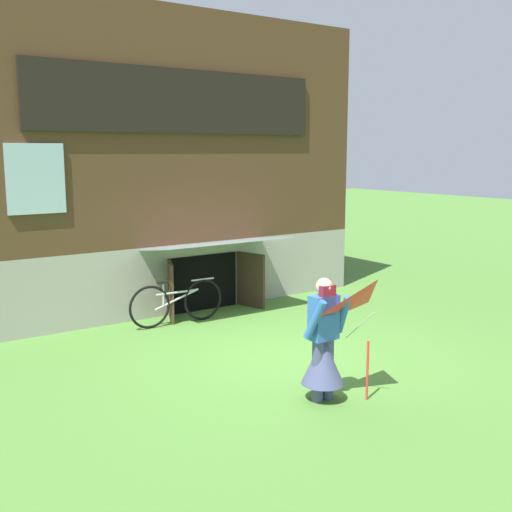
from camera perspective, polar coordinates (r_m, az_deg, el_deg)
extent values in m
plane|color=#4C7F33|center=(9.33, 2.29, -9.05)|extent=(60.00, 60.00, 0.00)
cube|color=#9E998E|center=(14.03, -11.84, -0.20)|extent=(8.00, 5.42, 1.29)
cube|color=#4C331E|center=(13.84, -12.23, 11.07)|extent=(8.00, 5.42, 4.20)
cube|color=black|center=(11.38, -6.84, 13.88)|extent=(5.54, 0.08, 1.11)
cube|color=#9EB7C6|center=(11.40, -6.89, 13.87)|extent=(5.38, 0.04, 0.99)
cube|color=#9EB7C6|center=(10.40, -19.50, 6.67)|extent=(0.90, 0.06, 1.10)
cube|color=black|center=(11.83, -4.75, -2.43)|extent=(1.40, 0.03, 1.05)
cube|color=#3D2B1E|center=(11.19, -7.80, -3.18)|extent=(0.33, 0.67, 1.05)
cube|color=#3D2B1E|center=(12.03, -0.56, -2.19)|extent=(0.25, 0.69, 1.05)
cube|color=gray|center=(11.23, -3.44, 1.18)|extent=(2.61, 1.09, 0.18)
cylinder|color=#474C75|center=(7.61, 5.66, -10.43)|extent=(0.14, 0.14, 0.76)
cylinder|color=#474C75|center=(7.71, 6.58, -10.18)|extent=(0.14, 0.14, 0.76)
cone|color=#474C75|center=(7.62, 6.13, -9.49)|extent=(0.52, 0.52, 0.57)
cube|color=#3366B7|center=(7.47, 6.21, -5.60)|extent=(0.34, 0.20, 0.54)
cylinder|color=#3366B7|center=(7.25, 5.41, -5.83)|extent=(0.16, 0.31, 0.50)
cylinder|color=#3366B7|center=(7.53, 7.98, -5.29)|extent=(0.16, 0.31, 0.50)
cube|color=maroon|center=(7.37, 6.54, -4.04)|extent=(0.20, 0.08, 0.36)
sphere|color=#D8AD8E|center=(7.38, 6.26, -2.80)|extent=(0.21, 0.21, 0.21)
pyramid|color=red|center=(7.34, 11.04, -4.59)|extent=(0.80, 0.63, 0.48)
cylinder|color=beige|center=(7.54, 9.47, -6.28)|extent=(0.01, 0.46, 0.42)
cylinder|color=red|center=(7.75, 10.15, -10.26)|extent=(0.03, 0.03, 0.74)
torus|color=black|center=(11.14, -4.88, -3.99)|extent=(0.75, 0.07, 0.74)
torus|color=black|center=(10.73, -9.70, -4.63)|extent=(0.75, 0.07, 0.74)
cylinder|color=#ADAFB5|center=(10.88, -7.26, -3.32)|extent=(0.76, 0.06, 0.04)
cylinder|color=#ADAFB5|center=(10.91, -7.25, -3.95)|extent=(0.83, 0.07, 0.30)
cylinder|color=#ADAFB5|center=(10.78, -8.48, -3.48)|extent=(0.04, 0.04, 0.42)
cube|color=black|center=(10.73, -8.51, -2.38)|extent=(0.20, 0.08, 0.05)
cylinder|color=#ADAFB5|center=(11.06, -4.91, -2.14)|extent=(0.44, 0.04, 0.03)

